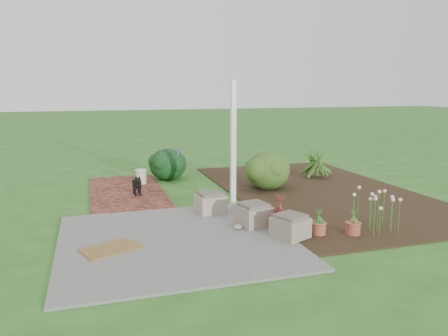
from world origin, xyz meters
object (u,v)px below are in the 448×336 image
object	(u,v)px
black_dog	(137,184)
evergreen_shrub	(267,170)
cream_ceramic_urn	(141,177)
stone_trough_near	(290,227)

from	to	relation	value
black_dog	evergreen_shrub	xyz separation A→B (m)	(2.98, -0.17, 0.18)
cream_ceramic_urn	stone_trough_near	bearing A→B (deg)	-68.91
black_dog	evergreen_shrub	bearing A→B (deg)	-6.50
black_dog	evergreen_shrub	distance (m)	2.99
stone_trough_near	black_dog	distance (m)	4.00
stone_trough_near	evergreen_shrub	size ratio (longest dim) A/B	0.46
evergreen_shrub	stone_trough_near	bearing A→B (deg)	-106.69
stone_trough_near	cream_ceramic_urn	bearing A→B (deg)	111.09
stone_trough_near	evergreen_shrub	bearing A→B (deg)	73.31
black_dog	cream_ceramic_urn	xyz separation A→B (m)	(0.21, 1.16, -0.08)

